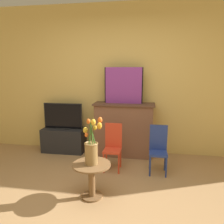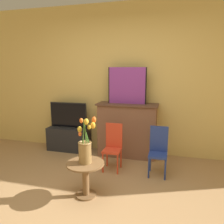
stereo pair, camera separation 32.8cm
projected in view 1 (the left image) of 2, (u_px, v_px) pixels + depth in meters
The scene contains 9 objects.
wall_back at pixel (119, 80), 4.02m from camera, with size 8.00×0.06×2.70m.
fireplace_mantel at pixel (124, 129), 3.95m from camera, with size 1.07×0.42×0.96m.
painting at pixel (124, 85), 3.81m from camera, with size 0.67×0.03×0.63m.
tv_stand at pixel (64, 140), 4.17m from camera, with size 0.79×0.36×0.45m.
tv_monitor at pixel (63, 116), 4.09m from camera, with size 0.74×0.12×0.49m.
chair_red at pixel (113, 145), 3.40m from camera, with size 0.26×0.26×0.72m.
chair_blue at pixel (158, 147), 3.29m from camera, with size 0.26×0.26×0.72m.
side_table at pixel (92, 175), 2.64m from camera, with size 0.46×0.46×0.44m.
vase_tulips at pixel (92, 149), 2.58m from camera, with size 0.23×0.18×0.57m.
Camera 1 is at (0.53, -1.89, 1.55)m, focal length 35.00 mm.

